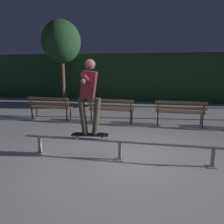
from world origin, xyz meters
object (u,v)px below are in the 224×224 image
(skateboard, at_px, (90,135))
(park_bench_right_center, at_px, (180,110))
(park_bench_leftmost, at_px, (50,105))
(park_bench_left_center, at_px, (111,107))
(grind_rail, at_px, (120,144))
(skateboarder, at_px, (89,91))
(tree_far_left, at_px, (61,42))

(skateboard, xyz_separation_m, park_bench_right_center, (2.17, 3.00, 0.03))
(park_bench_leftmost, relative_size, park_bench_left_center, 1.00)
(grind_rail, xyz_separation_m, skateboard, (-0.64, 0.00, 0.17))
(grind_rail, height_order, skateboarder, skateboarder)
(grind_rail, bearing_deg, skateboarder, 179.96)
(skateboarder, relative_size, park_bench_right_center, 0.97)
(skateboarder, distance_m, park_bench_leftmost, 3.97)
(grind_rail, relative_size, tree_far_left, 0.97)
(park_bench_right_center, bearing_deg, skateboarder, -125.83)
(park_bench_right_center, bearing_deg, park_bench_left_center, 180.00)
(park_bench_left_center, xyz_separation_m, tree_far_left, (-3.61, 4.28, 2.70))
(skateboard, xyz_separation_m, tree_far_left, (-3.75, 7.28, 2.74))
(skateboarder, distance_m, park_bench_right_center, 3.81)
(skateboard, height_order, skateboarder, skateboarder)
(park_bench_leftmost, distance_m, tree_far_left, 5.23)
(grind_rail, distance_m, park_bench_right_center, 3.37)
(park_bench_right_center, distance_m, tree_far_left, 7.79)
(skateboard, distance_m, tree_far_left, 8.63)
(park_bench_left_center, bearing_deg, park_bench_right_center, 0.00)
(skateboard, relative_size, skateboarder, 0.51)
(grind_rail, xyz_separation_m, park_bench_left_center, (-0.78, 3.00, 0.20))
(grind_rail, height_order, skateboard, skateboard)
(skateboarder, xyz_separation_m, tree_far_left, (-3.75, 7.28, 1.80))
(skateboarder, xyz_separation_m, park_bench_left_center, (-0.14, 3.00, -0.90))
(skateboard, xyz_separation_m, park_bench_leftmost, (-2.44, 3.00, 0.03))
(grind_rail, bearing_deg, park_bench_leftmost, 135.79)
(grind_rail, xyz_separation_m, park_bench_right_center, (1.53, 3.00, 0.20))
(grind_rail, bearing_deg, park_bench_right_center, 63.02)
(skateboard, bearing_deg, park_bench_right_center, 54.14)
(tree_far_left, bearing_deg, grind_rail, -58.90)
(skateboarder, distance_m, park_bench_left_center, 3.14)
(grind_rail, height_order, tree_far_left, tree_far_left)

